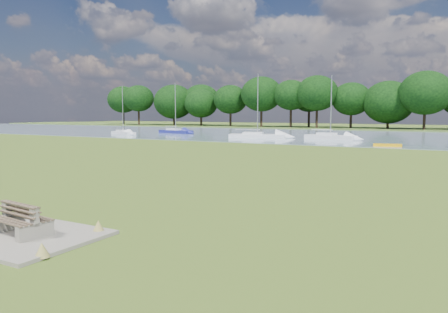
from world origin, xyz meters
The scene contains 10 objects.
ground centered at (0.00, 0.00, 0.00)m, with size 220.00×220.00×0.00m, color #586124.
river centered at (0.00, 42.00, 0.00)m, with size 220.00×40.00×0.10m, color gray.
far_bank centered at (0.00, 72.00, 0.00)m, with size 220.00×20.00×0.40m, color #4C6626.
concrete_pad centered at (0.00, -14.00, 0.05)m, with size 4.20×3.20×0.10m, color gray.
bench_pair centered at (0.00, -14.00, 0.47)m, with size 1.81×1.20×0.92m.
kayak centered at (3.80, 24.00, 0.18)m, with size 2.68×0.63×0.27m, color #DF9E08.
sailboat_2 centered at (-30.37, 35.97, 0.51)m, with size 6.40×2.85×8.02m.
sailboat_3 centered at (-4.31, 32.43, 0.54)m, with size 6.62×2.91×7.93m.
sailboat_4 centered at (-35.30, 29.19, 0.46)m, with size 5.42×3.19×7.39m.
sailboat_5 centered at (-13.71, 31.10, 0.49)m, with size 7.70×4.09×8.43m.
Camera 1 is at (10.59, -21.54, 3.44)m, focal length 35.00 mm.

